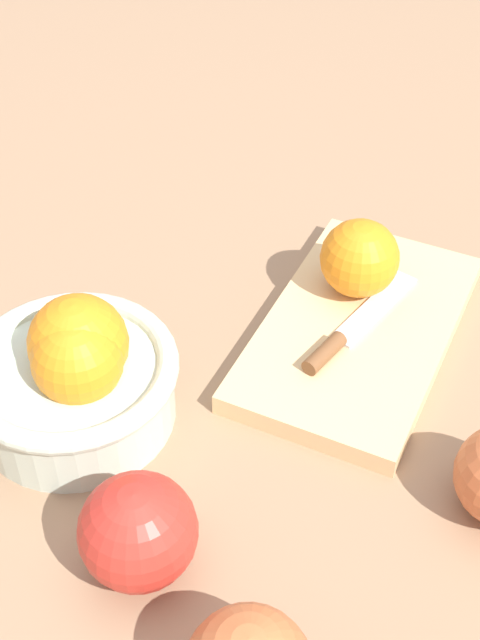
{
  "coord_description": "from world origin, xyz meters",
  "views": [
    {
      "loc": [
        -0.4,
        -0.22,
        0.52
      ],
      "look_at": [
        0.03,
        0.09,
        0.04
      ],
      "focal_mm": 49.11,
      "sensor_mm": 36.0,
      "label": 1
    }
  ],
  "objects_px": {
    "orange_on_board": "(360,258)",
    "knife": "(347,333)",
    "apple_mid_left": "(138,531)",
    "cutting_board": "(358,331)",
    "bowl": "(75,375)"
  },
  "relations": [
    {
      "from": "cutting_board",
      "to": "apple_mid_left",
      "type": "height_order",
      "value": "apple_mid_left"
    },
    {
      "from": "orange_on_board",
      "to": "knife",
      "type": "bearing_deg",
      "value": -157.32
    },
    {
      "from": "knife",
      "to": "apple_mid_left",
      "type": "bearing_deg",
      "value": 178.18
    },
    {
      "from": "cutting_board",
      "to": "knife",
      "type": "height_order",
      "value": "knife"
    },
    {
      "from": "knife",
      "to": "apple_mid_left",
      "type": "height_order",
      "value": "apple_mid_left"
    },
    {
      "from": "knife",
      "to": "apple_mid_left",
      "type": "xyz_separation_m",
      "value": [
        -0.26,
        0.01,
        0.02
      ]
    },
    {
      "from": "cutting_board",
      "to": "apple_mid_left",
      "type": "bearing_deg",
      "value": 178.4
    },
    {
      "from": "cutting_board",
      "to": "orange_on_board",
      "type": "bearing_deg",
      "value": 33.34
    },
    {
      "from": "apple_mid_left",
      "to": "orange_on_board",
      "type": "bearing_deg",
      "value": 3.02
    },
    {
      "from": "knife",
      "to": "cutting_board",
      "type": "bearing_deg",
      "value": 0.91
    },
    {
      "from": "knife",
      "to": "bowl",
      "type": "bearing_deg",
      "value": 143.11
    },
    {
      "from": "cutting_board",
      "to": "knife",
      "type": "bearing_deg",
      "value": -179.09
    },
    {
      "from": "bowl",
      "to": "apple_mid_left",
      "type": "xyz_separation_m",
      "value": [
        -0.08,
        -0.13,
        -0.01
      ]
    },
    {
      "from": "bowl",
      "to": "orange_on_board",
      "type": "distance_m",
      "value": 0.26
    },
    {
      "from": "orange_on_board",
      "to": "knife",
      "type": "height_order",
      "value": "orange_on_board"
    }
  ]
}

